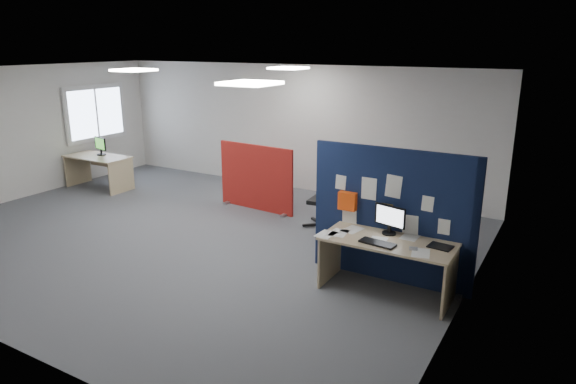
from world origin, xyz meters
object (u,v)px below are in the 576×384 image
at_px(second_desk, 100,164).
at_px(monitor_second, 100,145).
at_px(red_divider, 256,178).
at_px(office_chair, 329,194).
at_px(main_desk, 388,252).
at_px(monitor_main, 390,218).
at_px(navy_divider, 390,216).

xyz_separation_m(second_desk, monitor_second, (-0.02, 0.09, 0.40)).
bearing_deg(second_desk, monitor_second, 103.27).
bearing_deg(red_divider, office_chair, -3.15).
height_order(main_desk, office_chair, office_chair).
bearing_deg(monitor_main, monitor_second, -178.21).
height_order(red_divider, office_chair, red_divider).
bearing_deg(second_desk, red_divider, 6.69).
bearing_deg(monitor_second, red_divider, 19.02).
distance_m(second_desk, monitor_second, 0.41).
distance_m(monitor_main, second_desk, 7.34).
bearing_deg(main_desk, second_desk, 167.61).
bearing_deg(navy_divider, monitor_main, -74.28).
distance_m(main_desk, second_desk, 7.43).
bearing_deg(second_desk, monitor_main, -11.07).
xyz_separation_m(red_divider, monitor_second, (-3.89, -0.36, 0.32)).
xyz_separation_m(main_desk, monitor_main, (-0.07, 0.19, 0.39)).
xyz_separation_m(monitor_second, office_chair, (5.56, 0.14, -0.34)).
height_order(monitor_second, office_chair, monitor_second).
height_order(second_desk, office_chair, office_chair).
bearing_deg(monitor_second, navy_divider, 3.21).
bearing_deg(navy_divider, red_divider, 152.68).
bearing_deg(navy_divider, monitor_second, 169.48).
relative_size(navy_divider, office_chair, 2.09).
height_order(navy_divider, monitor_main, navy_divider).
xyz_separation_m(main_desk, monitor_second, (-7.28, 1.69, 0.39)).
xyz_separation_m(monitor_main, red_divider, (-3.32, 1.86, -0.32)).
bearing_deg(main_desk, office_chair, 133.24).
height_order(second_desk, monitor_second, monitor_second).
height_order(main_desk, second_desk, same).
bearing_deg(monitor_second, second_desk, -63.00).
height_order(red_divider, monitor_second, red_divider).
height_order(main_desk, monitor_second, monitor_second).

